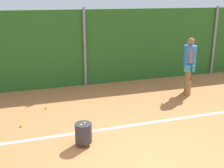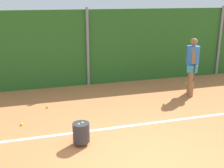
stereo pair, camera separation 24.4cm
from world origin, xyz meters
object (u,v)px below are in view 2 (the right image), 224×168
Objects in this scene: ball_hopper at (81,132)px; tennis_ball_0 at (47,107)px; player_midcourt at (192,64)px; tennis_ball_6 at (21,124)px; tennis_ball_1 at (164,104)px; tennis_ball_2 at (186,83)px.

tennis_ball_0 is (-0.56, 2.35, -0.26)m from ball_hopper.
tennis_ball_6 is at bearing -52.84° from player_midcourt.
tennis_ball_1 is at bearing 4.26° from tennis_ball_6.
player_midcourt reaches higher than tennis_ball_6.
player_midcourt is 1.68m from tennis_ball_1.
player_midcourt is 4.59m from ball_hopper.
player_midcourt is at bearing -114.37° from tennis_ball_2.
tennis_ball_2 is at bearing 11.26° from tennis_ball_0.
tennis_ball_6 is at bearing -175.74° from tennis_ball_1.
tennis_ball_0 is at bearing -168.74° from tennis_ball_2.
tennis_ball_1 is 1.00× the size of tennis_ball_2.
tennis_ball_0 is 1.00× the size of tennis_ball_1.
tennis_ball_6 is (-5.68, -1.99, 0.00)m from tennis_ball_2.
ball_hopper is 7.78× the size of tennis_ball_0.
ball_hopper is at bearing -76.61° from tennis_ball_0.
ball_hopper is at bearing -32.96° from player_midcourt.
tennis_ball_6 is at bearing -160.69° from tennis_ball_2.
player_midcourt is at bearing -1.21° from tennis_ball_0.
tennis_ball_1 is (2.73, 1.64, -0.26)m from ball_hopper.
player_midcourt reaches higher than tennis_ball_0.
player_midcourt is at bearing 29.75° from ball_hopper.
player_midcourt is 1.55m from tennis_ball_2.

